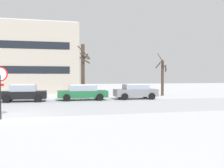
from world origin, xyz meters
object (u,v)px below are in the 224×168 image
object	(u,v)px
stop_sign	(0,82)
parked_car_black	(24,93)
parked_car_gray	(135,91)
parked_car_green	(82,92)

from	to	relation	value
stop_sign	parked_car_black	world-z (taller)	stop_sign
stop_sign	parked_car_black	xyz separation A→B (m)	(0.26, 9.55, -1.12)
stop_sign	parked_car_gray	distance (m)	14.29
parked_car_black	parked_car_green	bearing A→B (deg)	1.24
parked_car_green	parked_car_gray	distance (m)	5.12
stop_sign	parked_car_green	xyz separation A→B (m)	(5.39, 9.66, -1.14)
parked_car_green	parked_car_gray	size ratio (longest dim) A/B	1.11
parked_car_black	stop_sign	bearing A→B (deg)	-91.58
parked_car_green	parked_car_black	bearing A→B (deg)	-178.76
parked_car_gray	parked_car_green	bearing A→B (deg)	179.56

